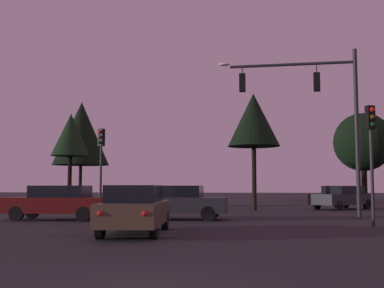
# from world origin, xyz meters

# --- Properties ---
(ground_plane) EXTENTS (168.00, 168.00, 0.00)m
(ground_plane) POSITION_xyz_m (0.00, 24.50, 0.00)
(ground_plane) COLOR black
(ground_plane) RESTS_ON ground
(traffic_signal_mast_arm) EXTENTS (6.55, 0.60, 7.94)m
(traffic_signal_mast_arm) POSITION_xyz_m (4.64, 16.46, 5.40)
(traffic_signal_mast_arm) COLOR #232326
(traffic_signal_mast_arm) RESTS_ON ground
(traffic_light_corner_left) EXTENTS (0.37, 0.39, 4.52)m
(traffic_light_corner_left) POSITION_xyz_m (5.95, 12.03, 3.19)
(traffic_light_corner_left) COLOR #232326
(traffic_light_corner_left) RESTS_ON ground
(traffic_light_corner_right) EXTENTS (0.37, 0.39, 4.47)m
(traffic_light_corner_right) POSITION_xyz_m (-6.26, 17.46, 3.16)
(traffic_light_corner_right) COLOR #232326
(traffic_light_corner_right) RESTS_ON ground
(car_nearside_lane) EXTENTS (2.03, 4.57, 1.52)m
(car_nearside_lane) POSITION_xyz_m (-2.12, 8.15, 0.79)
(car_nearside_lane) COLOR #473828
(car_nearside_lane) RESTS_ON ground
(car_crossing_left) EXTENTS (4.28, 1.95, 1.52)m
(car_crossing_left) POSITION_xyz_m (-1.76, 14.85, 0.79)
(car_crossing_left) COLOR #232328
(car_crossing_left) RESTS_ON ground
(car_crossing_right) EXTENTS (4.61, 1.84, 1.52)m
(car_crossing_right) POSITION_xyz_m (-7.06, 13.96, 0.80)
(car_crossing_right) COLOR #4C0F0F
(car_crossing_right) RESTS_ON ground
(car_far_lane) EXTENTS (4.27, 2.42, 1.52)m
(car_far_lane) POSITION_xyz_m (-4.14, 28.42, 0.79)
(car_far_lane) COLOR #0F1947
(car_far_lane) RESTS_ON ground
(car_parked_lot) EXTENTS (4.54, 4.45, 1.52)m
(car_parked_lot) POSITION_xyz_m (7.30, 25.69, 0.80)
(car_parked_lot) COLOR #232328
(car_parked_lot) RESTS_ON ground
(tree_left_far) EXTENTS (5.29, 5.29, 9.50)m
(tree_left_far) POSITION_xyz_m (-14.51, 37.05, 6.49)
(tree_left_far) COLOR black
(tree_left_far) RESTS_ON ground
(tree_center_horizon) EXTENTS (3.26, 3.26, 7.33)m
(tree_center_horizon) POSITION_xyz_m (1.64, 23.54, 5.62)
(tree_center_horizon) COLOR black
(tree_center_horizon) RESTS_ON ground
(tree_right_cluster) EXTENTS (3.02, 3.02, 7.28)m
(tree_right_cluster) POSITION_xyz_m (-12.76, 29.88, 5.53)
(tree_right_cluster) COLOR black
(tree_right_cluster) RESTS_ON ground
(tree_lot_edge) EXTENTS (5.33, 5.33, 8.19)m
(tree_lot_edge) POSITION_xyz_m (11.64, 38.73, 5.50)
(tree_lot_edge) COLOR black
(tree_lot_edge) RESTS_ON ground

